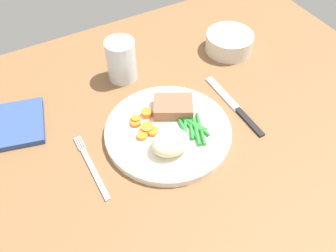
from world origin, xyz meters
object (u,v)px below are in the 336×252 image
(knife, at_px, (235,107))
(napkin, at_px, (16,124))
(water_glass, at_px, (121,63))
(fork, at_px, (92,167))
(dinner_plate, at_px, (168,132))
(meat_portion, at_px, (173,106))
(salad_bowl, at_px, (229,41))

(knife, xyz_separation_m, napkin, (-0.44, 0.18, 0.00))
(knife, distance_m, water_glass, 0.28)
(fork, height_order, knife, knife)
(dinner_plate, distance_m, meat_portion, 0.06)
(dinner_plate, bearing_deg, meat_portion, 49.40)
(fork, xyz_separation_m, salad_bowl, (0.44, 0.18, 0.02))
(dinner_plate, bearing_deg, fork, -179.13)
(napkin, bearing_deg, dinner_plate, -32.66)
(salad_bowl, bearing_deg, meat_portion, -150.60)
(meat_portion, distance_m, salad_bowl, 0.27)
(dinner_plate, height_order, napkin, dinner_plate)
(meat_portion, xyz_separation_m, salad_bowl, (0.24, 0.13, -0.00))
(water_glass, bearing_deg, knife, -50.33)
(water_glass, distance_m, salad_bowl, 0.28)
(fork, relative_size, water_glass, 1.64)
(knife, height_order, water_glass, water_glass)
(fork, height_order, water_glass, water_glass)
(fork, xyz_separation_m, knife, (0.34, -0.00, -0.00))
(salad_bowl, xyz_separation_m, napkin, (-0.54, -0.00, -0.02))
(salad_bowl, relative_size, napkin, 0.93)
(napkin, bearing_deg, salad_bowl, 0.20)
(water_glass, height_order, salad_bowl, water_glass)
(dinner_plate, bearing_deg, knife, -0.97)
(dinner_plate, relative_size, napkin, 2.05)
(meat_portion, bearing_deg, water_glass, 104.35)
(knife, bearing_deg, salad_bowl, 60.68)
(meat_portion, height_order, salad_bowl, salad_bowl)
(fork, distance_m, knife, 0.34)
(meat_portion, distance_m, water_glass, 0.17)
(dinner_plate, bearing_deg, napkin, 147.34)
(napkin, bearing_deg, meat_portion, -23.42)
(fork, bearing_deg, water_glass, 50.10)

